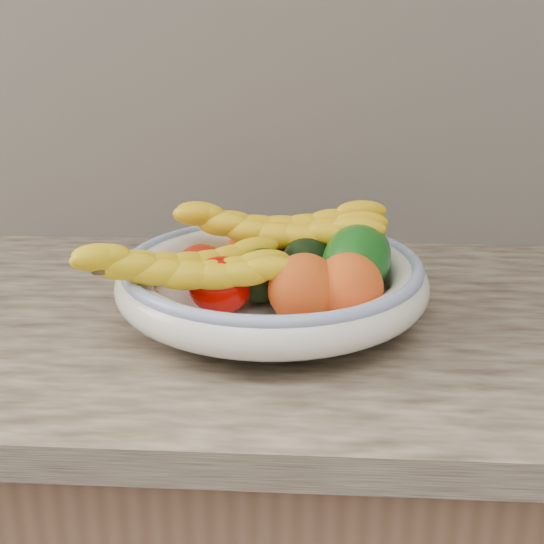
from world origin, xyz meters
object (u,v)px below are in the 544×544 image
(banana_bunch_back, at_px, (279,234))
(banana_bunch_front, at_px, (184,274))
(fruit_bowl, at_px, (272,281))
(green_mango, at_px, (357,260))

(banana_bunch_back, relative_size, banana_bunch_front, 1.12)
(fruit_bowl, xyz_separation_m, banana_bunch_front, (-0.10, -0.07, 0.03))
(green_mango, distance_m, banana_bunch_front, 0.22)
(fruit_bowl, relative_size, green_mango, 3.02)
(banana_bunch_front, bearing_deg, fruit_bowl, 18.60)
(banana_bunch_back, distance_m, banana_bunch_front, 0.17)
(green_mango, bearing_deg, banana_bunch_back, 160.50)
(banana_bunch_back, bearing_deg, green_mango, -27.87)
(banana_bunch_front, bearing_deg, green_mango, 2.71)
(fruit_bowl, xyz_separation_m, banana_bunch_back, (0.00, 0.07, 0.04))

